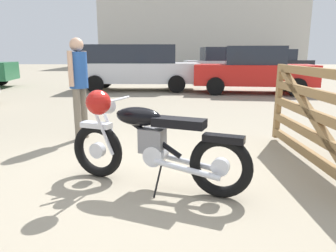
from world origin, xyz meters
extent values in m
plane|color=gray|center=(0.00, 0.00, 0.00)|extent=(80.00, 80.00, 0.00)
torus|color=black|center=(-0.43, 0.10, 0.32)|extent=(0.64, 0.33, 0.64)
cylinder|color=silver|center=(-0.43, 0.10, 0.32)|extent=(0.20, 0.14, 0.18)
torus|color=black|center=(0.92, -0.42, 0.32)|extent=(0.64, 0.33, 0.64)
cylinder|color=silver|center=(0.92, -0.42, 0.32)|extent=(0.20, 0.14, 0.18)
cube|color=silver|center=(-0.43, 0.10, 0.62)|extent=(0.38, 0.25, 0.06)
cube|color=black|center=(0.94, -0.42, 0.61)|extent=(0.42, 0.27, 0.07)
cylinder|color=silver|center=(-0.34, -0.01, 0.60)|extent=(0.28, 0.14, 0.58)
cylinder|color=silver|center=(-0.28, 0.13, 0.60)|extent=(0.28, 0.14, 0.58)
sphere|color=silver|center=(-0.27, 0.04, 0.85)|extent=(0.17, 0.17, 0.17)
cylinder|color=silver|center=(-0.19, 0.01, 0.92)|extent=(0.25, 0.59, 0.03)
sphere|color=#B21914|center=(-0.30, -0.27, 0.94)|extent=(0.25, 0.25, 0.25)
cylinder|color=black|center=(0.19, -0.13, 0.58)|extent=(0.73, 0.32, 0.47)
ellipsoid|color=black|center=(0.08, -0.09, 0.76)|extent=(0.56, 0.39, 0.20)
cube|color=black|center=(0.51, -0.26, 0.73)|extent=(0.58, 0.38, 0.09)
cube|color=slate|center=(0.23, -0.15, 0.51)|extent=(0.31, 0.26, 0.26)
cylinder|color=silver|center=(0.26, -0.16, 0.36)|extent=(0.28, 0.27, 0.22)
cylinder|color=silver|center=(0.58, -0.39, 0.28)|extent=(0.68, 0.31, 0.14)
cylinder|color=silver|center=(0.65, -0.21, 0.28)|extent=(0.68, 0.31, 0.14)
cylinder|color=black|center=(0.30, -0.36, 0.16)|extent=(0.10, 0.23, 0.33)
cube|color=olive|center=(2.16, 1.74, 0.65)|extent=(0.08, 0.10, 1.20)
cube|color=olive|center=(2.19, 0.54, 0.15)|extent=(0.16, 2.40, 0.11)
cube|color=olive|center=(2.19, 0.54, 0.41)|extent=(0.16, 2.40, 0.11)
cube|color=olive|center=(2.19, 0.54, 0.67)|extent=(0.16, 2.40, 0.11)
cube|color=olive|center=(2.19, 0.54, 0.93)|extent=(0.16, 2.40, 0.11)
cube|color=olive|center=(2.19, 0.54, 1.19)|extent=(0.16, 2.40, 0.11)
cube|color=olive|center=(2.19, 0.54, 0.65)|extent=(0.15, 2.20, 1.08)
cylinder|color=#706656|center=(-1.07, 1.86, 0.43)|extent=(0.12, 0.12, 0.86)
cylinder|color=#706656|center=(-1.13, 1.69, 0.43)|extent=(0.12, 0.12, 0.86)
cylinder|color=#234C93|center=(-1.10, 1.77, 1.15)|extent=(0.30, 0.30, 0.58)
cylinder|color=tan|center=(-1.04, 1.95, 1.18)|extent=(0.08, 0.08, 0.55)
cylinder|color=tan|center=(-1.16, 1.59, 1.18)|extent=(0.08, 0.08, 0.55)
sphere|color=tan|center=(-1.10, 1.77, 1.55)|extent=(0.22, 0.22, 0.22)
cylinder|color=black|center=(1.89, 7.53, 0.31)|extent=(0.64, 0.28, 0.62)
cylinder|color=black|center=(2.11, 9.24, 0.31)|extent=(0.64, 0.28, 0.62)
cylinder|color=black|center=(4.57, 7.20, 0.31)|extent=(0.64, 0.28, 0.62)
cylinder|color=black|center=(4.78, 8.90, 0.31)|extent=(0.64, 0.28, 0.62)
cube|color=red|center=(3.34, 8.22, 0.67)|extent=(4.38, 2.23, 0.72)
cube|color=#232833|center=(3.34, 8.22, 1.35)|extent=(2.18, 1.80, 0.64)
cylinder|color=black|center=(0.53, 9.98, 0.32)|extent=(0.64, 0.22, 0.64)
cylinder|color=black|center=(0.56, 8.22, 0.32)|extent=(0.64, 0.22, 0.64)
cylinder|color=black|center=(-2.47, 9.93, 0.32)|extent=(0.64, 0.22, 0.64)
cylinder|color=black|center=(-2.44, 8.17, 0.32)|extent=(0.64, 0.22, 0.64)
cube|color=silver|center=(-0.96, 9.07, 0.69)|extent=(4.73, 1.84, 0.74)
cube|color=#232833|center=(-1.26, 9.07, 1.40)|extent=(3.53, 1.66, 0.68)
cylinder|color=black|center=(2.00, 12.52, 0.32)|extent=(0.66, 0.28, 0.64)
cylinder|color=black|center=(1.81, 14.27, 0.32)|extent=(0.66, 0.28, 0.64)
cylinder|color=black|center=(4.98, 12.83, 0.32)|extent=(0.66, 0.28, 0.64)
cylinder|color=black|center=(4.80, 14.58, 0.32)|extent=(0.66, 0.28, 0.64)
cube|color=#ADB2BC|center=(3.40, 13.55, 0.69)|extent=(4.86, 2.24, 0.74)
cube|color=#232833|center=(3.70, 13.58, 1.40)|extent=(3.65, 1.96, 0.68)
cylinder|color=black|center=(7.76, 17.23, 0.31)|extent=(0.65, 0.31, 0.62)
cylinder|color=black|center=(8.07, 15.54, 0.31)|extent=(0.65, 0.31, 0.62)
cylinder|color=black|center=(5.10, 16.74, 0.31)|extent=(0.65, 0.31, 0.62)
cylinder|color=black|center=(5.42, 15.05, 0.31)|extent=(0.65, 0.31, 0.62)
cube|color=black|center=(6.59, 16.14, 0.67)|extent=(4.44, 2.46, 0.72)
cube|color=#232833|center=(6.59, 16.14, 1.35)|extent=(2.25, 1.90, 0.64)
cylinder|color=black|center=(-7.39, 10.78, 0.32)|extent=(0.66, 0.30, 0.64)
cube|color=beige|center=(3.25, 36.97, 4.10)|extent=(22.66, 15.02, 8.19)
camera|label=1|loc=(0.45, -3.35, 1.41)|focal=33.50mm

